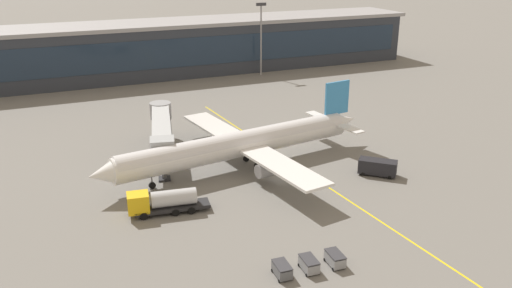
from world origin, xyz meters
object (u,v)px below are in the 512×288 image
lavatory_truck (377,166)px  baggage_cart_0 (282,270)px  fuel_tanker (163,201)px  baggage_cart_1 (309,264)px  main_airliner (240,144)px  baggage_cart_2 (335,259)px

lavatory_truck → baggage_cart_0: (-25.41, -18.59, -0.64)m
fuel_tanker → baggage_cart_1: size_ratio=4.02×
baggage_cart_0 → main_airliner: bearing=77.0°
baggage_cart_0 → baggage_cart_2: size_ratio=1.00×
fuel_tanker → baggage_cart_1: fuel_tanker is taller
baggage_cart_2 → lavatory_truck: bearing=45.0°
lavatory_truck → baggage_cart_1: (-22.22, -18.79, -0.64)m
main_airliner → lavatory_truck: size_ratio=8.25×
baggage_cart_0 → baggage_cart_1: (3.19, -0.21, 0.00)m
lavatory_truck → baggage_cart_2: 26.89m
baggage_cart_1 → baggage_cart_2: size_ratio=1.00×
baggage_cart_0 → lavatory_truck: bearing=36.2°
main_airliner → baggage_cart_2: size_ratio=17.52×
baggage_cart_1 → main_airliner: bearing=83.0°
baggage_cart_1 → baggage_cart_0: bearing=176.3°
baggage_cart_2 → baggage_cart_1: bearing=176.3°
fuel_tanker → baggage_cart_2: bearing=-53.2°
fuel_tanker → main_airliner: bearing=34.6°
fuel_tanker → baggage_cart_0: 20.95m
lavatory_truck → fuel_tanker: bearing=178.9°
baggage_cart_2 → fuel_tanker: bearing=126.8°
main_airliner → baggage_cart_2: (-0.49, -30.10, -3.29)m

